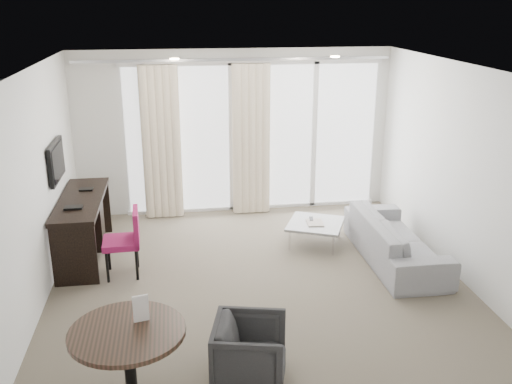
{
  "coord_description": "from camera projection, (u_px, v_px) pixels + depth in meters",
  "views": [
    {
      "loc": [
        -0.94,
        -5.85,
        3.32
      ],
      "look_at": [
        0.0,
        0.6,
        1.1
      ],
      "focal_mm": 40.0,
      "sensor_mm": 36.0,
      "label": 1
    }
  ],
  "objects": [
    {
      "name": "floor",
      "position": [
        263.0,
        297.0,
        6.68
      ],
      "size": [
        5.0,
        6.0,
        0.0
      ],
      "primitive_type": "cube",
      "color": "brown",
      "rests_on": "ground"
    },
    {
      "name": "ceiling",
      "position": [
        264.0,
        72.0,
        5.84
      ],
      "size": [
        5.0,
        6.0,
        0.0
      ],
      "primitive_type": "cube",
      "color": "white",
      "rests_on": "ground"
    },
    {
      "name": "wall_left",
      "position": [
        27.0,
        203.0,
        5.92
      ],
      "size": [
        0.0,
        6.0,
        2.6
      ],
      "primitive_type": "cube",
      "color": "silver",
      "rests_on": "ground"
    },
    {
      "name": "wall_right",
      "position": [
        477.0,
        182.0,
        6.6
      ],
      "size": [
        0.0,
        6.0,
        2.6
      ],
      "primitive_type": "cube",
      "color": "silver",
      "rests_on": "ground"
    },
    {
      "name": "wall_front",
      "position": [
        342.0,
        350.0,
        3.45
      ],
      "size": [
        5.0,
        0.0,
        2.6
      ],
      "primitive_type": "cube",
      "color": "silver",
      "rests_on": "ground"
    },
    {
      "name": "window_panel",
      "position": [
        253.0,
        138.0,
        9.13
      ],
      "size": [
        4.0,
        0.02,
        2.38
      ],
      "primitive_type": null,
      "color": "white",
      "rests_on": "ground"
    },
    {
      "name": "window_frame",
      "position": [
        253.0,
        138.0,
        9.11
      ],
      "size": [
        4.1,
        0.06,
        2.44
      ],
      "primitive_type": null,
      "color": "white",
      "rests_on": "ground"
    },
    {
      "name": "curtain_left",
      "position": [
        161.0,
        143.0,
        8.78
      ],
      "size": [
        0.6,
        0.2,
        2.38
      ],
      "primitive_type": null,
      "color": "beige",
      "rests_on": "ground"
    },
    {
      "name": "curtain_right",
      "position": [
        251.0,
        140.0,
        8.97
      ],
      "size": [
        0.6,
        0.2,
        2.38
      ],
      "primitive_type": null,
      "color": "beige",
      "rests_on": "ground"
    },
    {
      "name": "curtain_track",
      "position": [
        235.0,
        60.0,
        8.53
      ],
      "size": [
        4.8,
        0.04,
        0.04
      ],
      "primitive_type": null,
      "color": "#B2B2B7",
      "rests_on": "ceiling"
    },
    {
      "name": "downlight_a",
      "position": [
        174.0,
        59.0,
        7.22
      ],
      "size": [
        0.12,
        0.12,
        0.02
      ],
      "primitive_type": "cylinder",
      "color": "#FFE0B2",
      "rests_on": "ceiling"
    },
    {
      "name": "downlight_b",
      "position": [
        335.0,
        57.0,
        7.51
      ],
      "size": [
        0.12,
        0.12,
        0.02
      ],
      "primitive_type": "cylinder",
      "color": "#FFE0B2",
      "rests_on": "ceiling"
    },
    {
      "name": "desk",
      "position": [
        84.0,
        228.0,
        7.6
      ],
      "size": [
        0.55,
        1.77,
        0.83
      ],
      "primitive_type": null,
      "color": "black",
      "rests_on": "floor"
    },
    {
      "name": "tv",
      "position": [
        56.0,
        161.0,
        7.27
      ],
      "size": [
        0.05,
        0.8,
        0.5
      ],
      "primitive_type": null,
      "color": "black",
      "rests_on": "wall_left"
    },
    {
      "name": "desk_chair",
      "position": [
        121.0,
        243.0,
        7.09
      ],
      "size": [
        0.49,
        0.46,
        0.87
      ],
      "primitive_type": null,
      "rotation": [
        0.0,
        0.0,
        0.04
      ],
      "color": "#8F164A",
      "rests_on": "floor"
    },
    {
      "name": "round_table",
      "position": [
        130.0,
        370.0,
        4.75
      ],
      "size": [
        1.22,
        1.22,
        0.77
      ],
      "primitive_type": null,
      "rotation": [
        0.0,
        0.0,
        0.34
      ],
      "color": "#342319",
      "rests_on": "floor"
    },
    {
      "name": "menu_card",
      "position": [
        142.0,
        326.0,
        4.77
      ],
      "size": [
        0.13,
        0.05,
        0.24
      ],
      "primitive_type": null,
      "rotation": [
        0.0,
        0.0,
        0.22
      ],
      "color": "white",
      "rests_on": "round_table"
    },
    {
      "name": "tub_armchair",
      "position": [
        250.0,
        351.0,
        5.15
      ],
      "size": [
        0.78,
        0.77,
        0.59
      ],
      "primitive_type": "imported",
      "rotation": [
        0.0,
        0.0,
        1.34
      ],
      "color": "#282829",
      "rests_on": "floor"
    },
    {
      "name": "coffee_table",
      "position": [
        315.0,
        233.0,
        8.06
      ],
      "size": [
        0.97,
        0.97,
        0.33
      ],
      "primitive_type": null,
      "rotation": [
        0.0,
        0.0,
        -0.42
      ],
      "color": "gray",
      "rests_on": "floor"
    },
    {
      "name": "remote",
      "position": [
        311.0,
        218.0,
        8.1
      ],
      "size": [
        0.09,
        0.18,
        0.02
      ],
      "primitive_type": null,
      "rotation": [
        0.0,
        0.0,
        -0.19
      ],
      "color": "black",
      "rests_on": "coffee_table"
    },
    {
      "name": "magazine",
      "position": [
        315.0,
        221.0,
        7.98
      ],
      "size": [
        0.23,
        0.28,
        0.02
      ],
      "primitive_type": null,
      "rotation": [
        0.0,
        0.0,
        -0.08
      ],
      "color": "gray",
      "rests_on": "coffee_table"
    },
    {
      "name": "sofa",
      "position": [
        395.0,
        239.0,
        7.54
      ],
      "size": [
        0.8,
        2.04,
        0.6
      ],
      "primitive_type": "imported",
      "rotation": [
        0.0,
        0.0,
        1.57
      ],
      "color": "gray",
      "rests_on": "floor"
    },
    {
      "name": "terrace_slab",
      "position": [
        242.0,
        184.0,
        10.95
      ],
      "size": [
        5.6,
        3.0,
        0.12
      ],
      "primitive_type": "cube",
      "color": "#4D4D50",
      "rests_on": "ground"
    },
    {
      "name": "rattan_chair_a",
      "position": [
        285.0,
        168.0,
        10.24
      ],
      "size": [
        0.6,
        0.6,
        0.86
      ],
      "primitive_type": null,
      "rotation": [
        0.0,
        0.0,
        -0.02
      ],
      "color": "brown",
      "rests_on": "terrace_slab"
    },
    {
      "name": "rattan_chair_b",
      "position": [
        319.0,
        149.0,
        11.63
      ],
      "size": [
        0.55,
        0.55,
        0.8
      ],
      "primitive_type": null,
      "rotation": [
        0.0,
        0.0,
        0.0
      ],
      "color": "brown",
      "rests_on": "terrace_slab"
    },
    {
      "name": "rattan_table",
      "position": [
        294.0,
        173.0,
        10.61
      ],
      "size": [
        0.54,
        0.54,
        0.47
      ],
      "primitive_type": null,
      "rotation": [
        0.0,
        0.0,
        0.16
      ],
      "color": "brown",
      "rests_on": "terrace_slab"
    },
    {
      "name": "balustrade",
      "position": [
        234.0,
        138.0,
        12.13
      ],
      "size": [
        5.5,
        0.06,
        1.05
      ],
      "primitive_type": null,
      "color": "#B2B2B7",
      "rests_on": "terrace_slab"
    }
  ]
}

